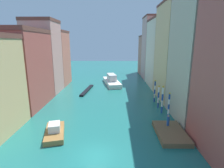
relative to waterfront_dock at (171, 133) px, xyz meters
The scene contains 18 objects.
ground_plane 22.00m from the waterfront_dock, 115.40° to the left, with size 154.00×154.00×0.00m, color #1E6B66.
building_left_1 27.87m from the waterfront_dock, 155.21° to the left, with size 7.15×11.89×14.50m.
building_left_2 33.41m from the waterfront_dock, 139.22° to the left, with size 7.15×7.61×17.21m.
building_left_3 38.83m from the waterfront_dock, 129.99° to the left, with size 7.15×8.50×15.20m.
building_right_1 13.03m from the waterfront_dock, 46.74° to the left, with size 7.15×10.21×20.83m.
building_right_2 20.09m from the waterfront_dock, 71.31° to the left, with size 7.15×11.08×20.07m.
building_right_3 30.11m from the waterfront_dock, 78.72° to the left, with size 7.15×12.09×18.23m.
building_right_4 40.78m from the waterfront_dock, 81.82° to the left, with size 7.15×9.20×20.25m.
building_right_5 48.82m from the waterfront_dock, 83.31° to the left, with size 7.15×8.24×14.49m.
waterfront_dock is the anchor object (origin of this frame).
person_on_dock 1.84m from the waterfront_dock, 88.05° to the left, with size 0.36×0.36×1.56m.
mooring_pole_0 5.61m from the waterfront_dock, 77.56° to the left, with size 0.30×0.30×4.42m.
mooring_pole_1 8.05m from the waterfront_dock, 84.19° to the left, with size 0.37×0.37×4.87m.
mooring_pole_2 10.35m from the waterfront_dock, 86.03° to the left, with size 0.33×0.33×4.32m.
mooring_pole_3 13.89m from the waterfront_dock, 86.72° to the left, with size 0.33×0.33×4.61m.
vaporetto_white 30.52m from the waterfront_dock, 105.81° to the left, with size 5.77×12.57×3.00m.
gondola_black 26.28m from the waterfront_dock, 123.25° to the left, with size 2.02×10.39×0.41m.
motorboat_0 15.36m from the waterfront_dock, behind, with size 3.64×5.85×1.67m.
Camera 1 is at (1.98, -17.12, 12.03)m, focal length 28.71 mm.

